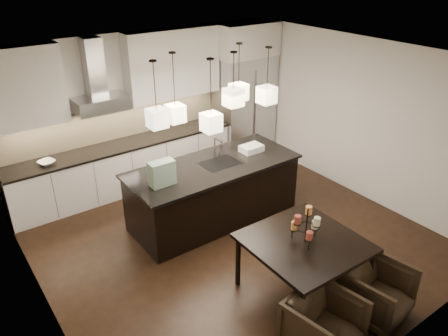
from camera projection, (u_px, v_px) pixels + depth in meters
floor at (231, 238)px, 6.87m from camera, size 5.50×5.50×0.02m
ceiling at (233, 58)px, 5.60m from camera, size 5.50×5.50×0.02m
wall_back at (144, 107)px, 8.23m from camera, size 5.50×0.02×2.80m
wall_front at (403, 256)px, 4.24m from camera, size 5.50×0.02×2.80m
wall_left at (31, 221)px, 4.78m from camera, size 0.02×5.50×2.80m
wall_right at (357, 118)px, 7.68m from camera, size 0.02×5.50×2.80m
refrigerator at (244, 107)px, 9.20m from camera, size 1.20×0.72×2.15m
fridge_panel at (245, 39)px, 8.57m from camera, size 1.26×0.72×0.65m
lower_cabinets at (126, 167)px, 8.09m from camera, size 4.21×0.62×0.88m
countertop at (124, 145)px, 7.89m from camera, size 4.21×0.66×0.04m
backsplash at (115, 122)px, 7.95m from camera, size 4.21×0.02×0.63m
upper_cab_left at (21, 88)px, 6.64m from camera, size 1.25×0.35×1.25m
upper_cab_right at (173, 64)px, 8.03m from camera, size 1.85×0.35×1.25m
hood_canopy at (101, 104)px, 7.40m from camera, size 0.90×0.52×0.24m
hood_chimney at (94, 67)px, 7.21m from camera, size 0.30×0.28×0.96m
fruit_bowl at (47, 163)px, 7.11m from camera, size 0.33×0.33×0.06m
island_body at (214, 193)px, 7.17m from camera, size 2.72×1.10×0.96m
island_top at (213, 166)px, 6.95m from camera, size 2.81×1.19×0.04m
faucet at (215, 149)px, 6.98m from camera, size 0.11×0.26×0.41m
tote_bag at (162, 173)px, 6.27m from camera, size 0.37×0.20×0.37m
food_container at (251, 148)px, 7.36m from camera, size 0.37×0.26×0.11m
dining_table at (302, 267)px, 5.62m from camera, size 1.37×1.37×0.81m
candelabra at (306, 225)px, 5.33m from camera, size 0.39×0.39×0.47m
candle_a at (315, 225)px, 5.43m from camera, size 0.08×0.08×0.11m
candle_b at (294, 226)px, 5.41m from camera, size 0.08×0.08×0.11m
candle_c at (309, 236)px, 5.22m from camera, size 0.08×0.08×0.11m
candle_d at (309, 210)px, 5.41m from camera, size 0.08×0.08×0.11m
candle_e at (298, 220)px, 5.22m from camera, size 0.08×0.08×0.11m
candle_f at (317, 221)px, 5.18m from camera, size 0.08×0.08×0.11m
armchair_left at (324, 325)px, 4.83m from camera, size 0.85×0.86×0.68m
armchair_right at (377, 292)px, 5.29m from camera, size 0.85×0.87×0.69m
pendant_a at (157, 118)px, 5.91m from camera, size 0.24×0.24×0.26m
pendant_b at (175, 113)px, 6.40m from camera, size 0.24×0.24×0.26m
pendant_c at (233, 97)px, 6.32m from camera, size 0.24×0.24×0.26m
pendant_d at (239, 92)px, 6.92m from camera, size 0.24×0.24×0.26m
pendant_e at (267, 95)px, 6.65m from camera, size 0.24×0.24×0.26m
pendant_f at (211, 122)px, 6.05m from camera, size 0.24×0.24×0.26m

